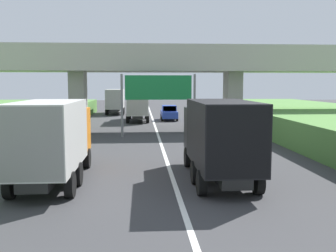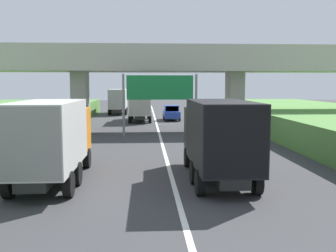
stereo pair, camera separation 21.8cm
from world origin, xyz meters
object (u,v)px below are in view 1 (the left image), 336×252
Objects in this scene: truck_black at (218,136)px; car_blue at (169,113)px; truck_yellow at (116,100)px; truck_orange at (53,137)px; speed_limit_sign at (39,129)px; overhead_highway_sign at (158,91)px; truck_white at (138,104)px.

truck_black reaches higher than car_blue.
truck_black is (6.83, -37.87, 0.00)m from truck_yellow.
truck_yellow is (0.12, 37.82, 0.00)m from truck_orange.
speed_limit_sign is 0.31× the size of truck_black.
overhead_highway_sign reaches higher than truck_yellow.
overhead_highway_sign reaches higher than truck_orange.
truck_white and truck_orange have the same top height.
truck_white is (5.66, 20.08, 0.46)m from speed_limit_sign.
truck_black is 27.98m from car_blue.
car_blue is at bearing 76.19° from truck_orange.
speed_limit_sign is 0.31× the size of truck_orange.
truck_yellow is 1.78× the size of car_blue.
overhead_highway_sign is 14.27m from car_blue.
car_blue is (6.86, 27.91, -1.08)m from truck_orange.
overhead_highway_sign is 10.46m from speed_limit_sign.
overhead_highway_sign is at bearing 97.78° from truck_black.
car_blue is (1.84, 13.88, -2.72)m from overhead_highway_sign.
speed_limit_sign is 0.31× the size of truck_white.
truck_yellow is (-4.90, 23.79, -1.64)m from overhead_highway_sign.
truck_white is 27.23m from truck_orange.
truck_orange and truck_black have the same top height.
speed_limit_sign is at bearing 108.91° from truck_orange.
car_blue is at bearing 13.88° from truck_white.
car_blue is (3.58, 0.88, -1.08)m from truck_white.
speed_limit_sign is 22.92m from car_blue.
truck_orange is (2.38, -6.95, 0.46)m from speed_limit_sign.
speed_limit_sign is 7.36m from truck_orange.
truck_black is at bearing -36.89° from speed_limit_sign.
truck_yellow is at bearing 106.34° from truck_white.
truck_orange is at bearing -71.09° from speed_limit_sign.
truck_black is at bearing -82.29° from truck_white.
truck_yellow reaches higher than speed_limit_sign.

